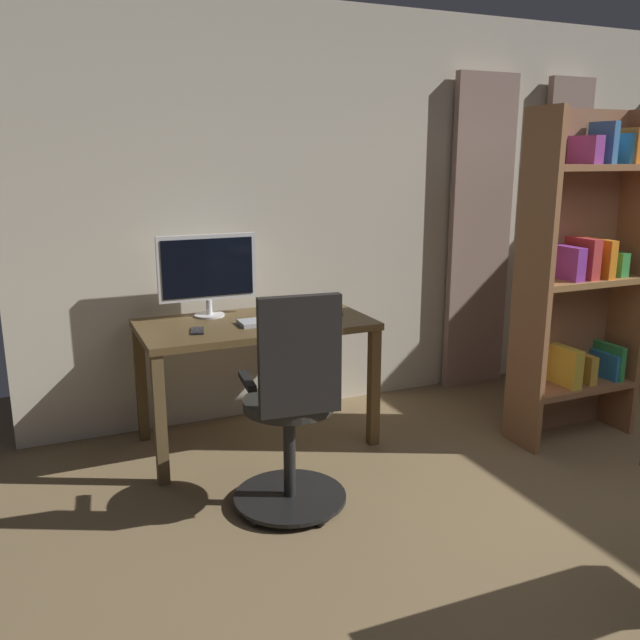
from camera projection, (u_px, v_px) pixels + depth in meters
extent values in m
cube|color=beige|center=(412.00, 211.00, 4.69)|extent=(5.38, 0.10, 2.62)
cube|color=#A38477|center=(560.00, 231.00, 5.13)|extent=(0.40, 0.06, 2.25)
cube|color=#A38477|center=(479.00, 235.00, 4.83)|extent=(0.50, 0.06, 2.25)
cube|color=brown|center=(255.00, 324.00, 3.86)|extent=(1.33, 0.70, 0.04)
cube|color=brown|center=(374.00, 388.00, 3.92)|extent=(0.06, 0.06, 0.71)
cube|color=brown|center=(160.00, 420.00, 3.43)|extent=(0.06, 0.06, 0.71)
cube|color=brown|center=(330.00, 359.00, 4.47)|extent=(0.06, 0.06, 0.71)
cube|color=brown|center=(141.00, 384.00, 3.99)|extent=(0.06, 0.06, 0.71)
cylinder|color=black|center=(290.00, 496.00, 3.30)|extent=(0.56, 0.56, 0.02)
sphere|color=black|center=(339.00, 491.00, 3.38)|extent=(0.05, 0.05, 0.05)
sphere|color=black|center=(292.00, 475.00, 3.55)|extent=(0.05, 0.05, 0.05)
sphere|color=black|center=(243.00, 491.00, 3.38)|extent=(0.05, 0.05, 0.05)
sphere|color=black|center=(256.00, 521.00, 3.10)|extent=(0.05, 0.05, 0.05)
sphere|color=black|center=(320.00, 522.00, 3.10)|extent=(0.05, 0.05, 0.05)
cylinder|color=black|center=(289.00, 453.00, 3.24)|extent=(0.06, 0.06, 0.47)
cylinder|color=#272622|center=(289.00, 403.00, 3.18)|extent=(0.48, 0.48, 0.05)
cube|color=black|center=(300.00, 356.00, 2.92)|extent=(0.38, 0.09, 0.54)
cube|color=black|center=(247.00, 381.00, 3.09)|extent=(0.06, 0.24, 0.03)
cube|color=black|center=(329.00, 373.00, 3.21)|extent=(0.06, 0.24, 0.03)
cylinder|color=white|center=(209.00, 315.00, 3.98)|extent=(0.18, 0.18, 0.01)
cylinder|color=white|center=(209.00, 307.00, 3.97)|extent=(0.04, 0.04, 0.09)
cube|color=white|center=(207.00, 267.00, 3.91)|extent=(0.59, 0.03, 0.39)
cube|color=black|center=(208.00, 268.00, 3.90)|extent=(0.54, 0.01, 0.34)
cube|color=#B7BCC1|center=(270.00, 321.00, 3.81)|extent=(0.36, 0.15, 0.02)
ellipsoid|color=#B7BCC1|center=(307.00, 307.00, 4.15)|extent=(0.06, 0.10, 0.04)
cube|color=black|center=(197.00, 331.00, 3.62)|extent=(0.10, 0.16, 0.01)
cube|color=black|center=(337.00, 312.00, 4.07)|extent=(0.12, 0.16, 0.01)
cylinder|color=white|center=(321.00, 312.00, 3.88)|extent=(0.08, 0.08, 0.09)
torus|color=white|center=(312.00, 312.00, 3.86)|extent=(0.06, 0.01, 0.06)
cube|color=#97633E|center=(629.00, 276.00, 4.04)|extent=(0.04, 0.30, 1.95)
cube|color=#97633E|center=(532.00, 285.00, 3.75)|extent=(0.04, 0.30, 1.95)
cube|color=#916144|center=(566.00, 277.00, 4.01)|extent=(0.78, 0.04, 1.95)
cube|color=#926140|center=(572.00, 385.00, 4.05)|extent=(0.71, 0.30, 0.04)
cube|color=olive|center=(582.00, 281.00, 3.89)|extent=(0.71, 0.30, 0.04)
cube|color=#9A623E|center=(593.00, 167.00, 3.74)|extent=(0.71, 0.30, 0.04)
cube|color=gold|center=(582.00, 368.00, 4.05)|extent=(0.06, 0.20, 0.17)
cube|color=#D13D3B|center=(582.00, 258.00, 3.85)|extent=(0.06, 0.23, 0.23)
cube|color=purple|center=(585.00, 150.00, 3.69)|extent=(0.07, 0.21, 0.15)
cube|color=#2C7FC5|center=(606.00, 365.00, 4.13)|extent=(0.06, 0.22, 0.16)
cube|color=purple|center=(567.00, 263.00, 3.82)|extent=(0.07, 0.23, 0.19)
cube|color=teal|center=(603.00, 143.00, 3.73)|extent=(0.04, 0.19, 0.23)
cube|color=green|center=(608.00, 360.00, 4.13)|extent=(0.04, 0.24, 0.21)
cube|color=green|center=(612.00, 263.00, 3.96)|extent=(0.06, 0.20, 0.14)
cube|color=teal|center=(620.00, 149.00, 3.79)|extent=(0.06, 0.20, 0.17)
cube|color=gold|center=(564.00, 366.00, 3.99)|extent=(0.07, 0.25, 0.23)
cube|color=orange|center=(596.00, 258.00, 3.90)|extent=(0.05, 0.26, 0.22)
cube|color=orange|center=(624.00, 146.00, 3.79)|extent=(0.04, 0.23, 0.20)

